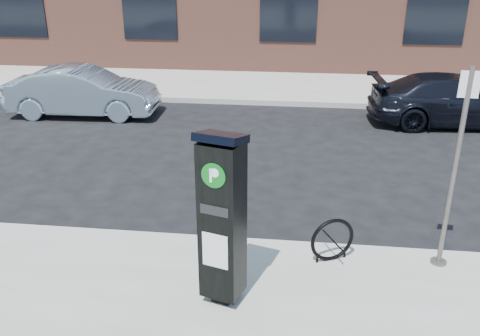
# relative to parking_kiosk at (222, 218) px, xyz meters

# --- Properties ---
(ground) EXTENTS (120.00, 120.00, 0.00)m
(ground) POSITION_rel_parking_kiosk_xyz_m (0.29, 1.45, -1.28)
(ground) COLOR black
(ground) RESTS_ON ground
(sidewalk_far) EXTENTS (60.00, 12.00, 0.15)m
(sidewalk_far) POSITION_rel_parking_kiosk_xyz_m (0.29, 15.45, -1.20)
(sidewalk_far) COLOR gray
(sidewalk_far) RESTS_ON ground
(curb_near) EXTENTS (60.00, 0.12, 0.16)m
(curb_near) POSITION_rel_parking_kiosk_xyz_m (0.29, 1.43, -1.20)
(curb_near) COLOR #9E9B93
(curb_near) RESTS_ON ground
(curb_far) EXTENTS (60.00, 0.12, 0.16)m
(curb_far) POSITION_rel_parking_kiosk_xyz_m (0.29, 9.47, -1.20)
(curb_far) COLOR #9E9B93
(curb_far) RESTS_ON ground
(parking_kiosk) EXTENTS (0.61, 0.57, 2.20)m
(parking_kiosk) POSITION_rel_parking_kiosk_xyz_m (0.00, 0.00, 0.00)
(parking_kiosk) COLOR black
(parking_kiosk) RESTS_ON sidewalk_near
(sign_pole) EXTENTS (0.24, 0.22, 2.72)m
(sign_pole) POSITION_rel_parking_kiosk_xyz_m (2.84, 1.15, 0.22)
(sign_pole) COLOR #5C5651
(sign_pole) RESTS_ON sidewalk_near
(bike_rack) EXTENTS (0.61, 0.32, 0.65)m
(bike_rack) POSITION_rel_parking_kiosk_xyz_m (1.36, 1.05, -0.81)
(bike_rack) COLOR black
(bike_rack) RESTS_ON sidewalk_near
(car_silver) EXTENTS (4.08, 1.58, 1.33)m
(car_silver) POSITION_rel_parking_kiosk_xyz_m (-5.07, 7.85, -0.62)
(car_silver) COLOR #8CA2B3
(car_silver) RESTS_ON ground
(car_dark) EXTENTS (4.56, 2.12, 1.29)m
(car_dark) POSITION_rel_parking_kiosk_xyz_m (4.85, 8.22, -0.63)
(car_dark) COLOR black
(car_dark) RESTS_ON ground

